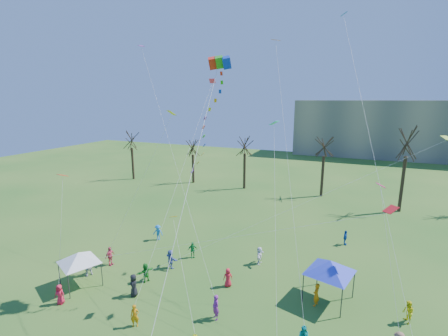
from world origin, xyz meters
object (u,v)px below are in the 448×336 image
at_px(distant_building, 414,130).
at_px(canopy_tent_white, 79,258).
at_px(big_box_kite, 211,126).
at_px(canopy_tent_blue, 330,267).

relative_size(distant_building, canopy_tent_white, 16.75).
relative_size(big_box_kite, canopy_tent_white, 5.86).
distance_m(big_box_kite, canopy_tent_white, 15.42).
xyz_separation_m(distant_building, big_box_kite, (-23.88, -73.81, 5.82)).
xyz_separation_m(distant_building, canopy_tent_blue, (-15.03, -71.67, -4.68)).
bearing_deg(canopy_tent_blue, distant_building, 78.16).
bearing_deg(big_box_kite, canopy_tent_blue, 13.56).
distance_m(distant_building, canopy_tent_white, 84.96).
distance_m(big_box_kite, canopy_tent_blue, 13.90).
relative_size(canopy_tent_white, canopy_tent_blue, 0.84).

